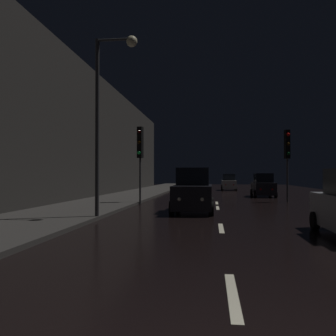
% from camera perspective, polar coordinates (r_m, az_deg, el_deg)
% --- Properties ---
extents(ground, '(26.27, 84.00, 0.02)m').
position_cam_1_polar(ground, '(27.07, 7.55, -4.88)').
color(ground, black).
extents(sidewalk_left, '(4.40, 84.00, 0.15)m').
position_cam_1_polar(sidewalk_left, '(27.86, -6.92, -4.60)').
color(sidewalk_left, '#33302D').
rests_on(sidewalk_left, ground).
extents(building_facade_left, '(0.80, 63.00, 9.71)m').
position_cam_1_polar(building_facade_left, '(25.44, -14.52, 5.88)').
color(building_facade_left, '#2D2B28').
rests_on(building_facade_left, ground).
extents(lane_centerline, '(0.16, 19.93, 0.01)m').
position_cam_1_polar(lane_centerline, '(15.32, 8.05, -7.75)').
color(lane_centerline, beige).
rests_on(lane_centerline, ground).
extents(traffic_light_far_left, '(0.37, 0.48, 4.71)m').
position_cam_1_polar(traffic_light_far_left, '(22.19, -4.40, 3.12)').
color(traffic_light_far_left, '#38383A').
rests_on(traffic_light_far_left, ground).
extents(traffic_light_far_right, '(0.37, 0.48, 4.76)m').
position_cam_1_polar(traffic_light_far_right, '(25.25, 18.19, 2.75)').
color(traffic_light_far_right, '#38383A').
rests_on(traffic_light_far_right, ground).
extents(streetlamp_overhead, '(1.70, 0.44, 7.29)m').
position_cam_1_polar(streetlamp_overhead, '(14.88, -9.33, 10.70)').
color(streetlamp_overhead, '#2D2D30').
rests_on(streetlamp_overhead, ground).
extents(car_approaching_headlights, '(1.94, 4.21, 2.12)m').
position_cam_1_polar(car_approaching_headlights, '(17.45, 3.96, -3.76)').
color(car_approaching_headlights, black).
rests_on(car_approaching_headlights, ground).
extents(car_distant_taillights, '(1.73, 3.75, 1.89)m').
position_cam_1_polar(car_distant_taillights, '(42.79, 9.52, -2.31)').
color(car_distant_taillights, silver).
rests_on(car_distant_taillights, ground).
extents(car_parked_right_far, '(1.75, 3.80, 1.91)m').
position_cam_1_polar(car_parked_right_far, '(30.58, 14.69, -2.76)').
color(car_parked_right_far, black).
rests_on(car_parked_right_far, ground).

